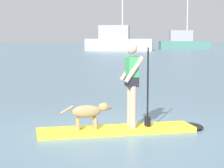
% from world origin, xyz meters
% --- Properties ---
extents(ground_plane, '(400.00, 400.00, 0.00)m').
position_xyz_m(ground_plane, '(0.00, 0.00, 0.00)').
color(ground_plane, slate).
extents(paddleboard, '(3.62, 1.15, 0.10)m').
position_xyz_m(paddleboard, '(0.23, 0.03, 0.05)').
color(paddleboard, yellow).
rests_on(paddleboard, ground_plane).
extents(person_paddler, '(0.64, 0.52, 1.75)m').
position_xyz_m(person_paddler, '(0.34, 0.04, 1.12)').
color(person_paddler, tan).
rests_on(person_paddler, paddleboard).
extents(dog, '(1.06, 0.29, 0.53)m').
position_xyz_m(dog, '(-0.58, -0.07, 0.45)').
color(dog, '#997A51').
rests_on(dog, paddleboard).
extents(moored_boat_center, '(12.06, 6.11, 12.64)m').
position_xyz_m(moored_boat_center, '(6.74, 61.77, 1.63)').
color(moored_boat_center, white).
rests_on(moored_boat_center, ground_plane).
extents(moored_boat_outer, '(9.46, 2.78, 12.50)m').
position_xyz_m(moored_boat_outer, '(19.65, 65.90, 1.38)').
color(moored_boat_outer, '#3F7266').
rests_on(moored_boat_outer, ground_plane).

